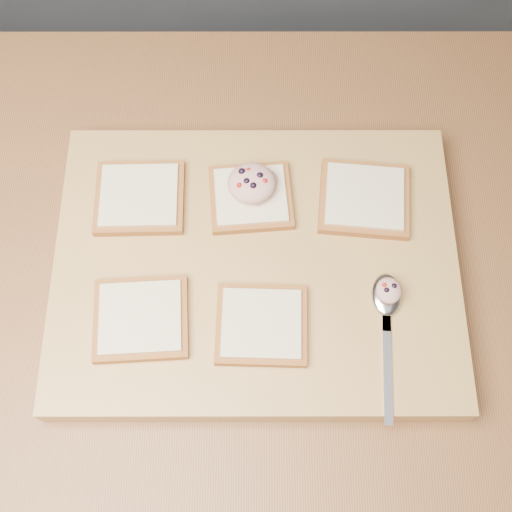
{
  "coord_description": "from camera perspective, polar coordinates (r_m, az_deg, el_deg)",
  "views": [
    {
      "loc": [
        0.12,
        -0.38,
        1.75
      ],
      "look_at": [
        0.12,
        -0.04,
        0.96
      ],
      "focal_mm": 45.0,
      "sensor_mm": 36.0,
      "label": 1
    }
  ],
  "objects": [
    {
      "name": "bread_far_left",
      "position": [
        0.92,
        -10.31,
        5.16
      ],
      "size": [
        0.13,
        0.12,
        0.02
      ],
      "color": "#9A5B27",
      "rests_on": "cutting_board"
    },
    {
      "name": "cutting_board",
      "position": [
        0.9,
        0.0,
        -0.89
      ],
      "size": [
        0.55,
        0.42,
        0.04
      ],
      "primitive_type": "cube",
      "color": "tan",
      "rests_on": "island_counter"
    },
    {
      "name": "spoon",
      "position": [
        0.86,
        11.54,
        -4.3
      ],
      "size": [
        0.04,
        0.2,
        0.01
      ],
      "color": "silver",
      "rests_on": "cutting_board"
    },
    {
      "name": "bread_near_center",
      "position": [
        0.84,
        0.49,
        -6.11
      ],
      "size": [
        0.12,
        0.11,
        0.02
      ],
      "color": "#9A5B27",
      "rests_on": "cutting_board"
    },
    {
      "name": "tuna_salad_dollop",
      "position": [
        0.89,
        -0.39,
        6.52
      ],
      "size": [
        0.07,
        0.06,
        0.03
      ],
      "color": "tan",
      "rests_on": "bread_far_center"
    },
    {
      "name": "island_counter",
      "position": [
        1.36,
        -5.23,
        -6.83
      ],
      "size": [
        2.0,
        0.8,
        0.9
      ],
      "color": "slate",
      "rests_on": "ground"
    },
    {
      "name": "bread_far_right",
      "position": [
        0.92,
        9.59,
        5.07
      ],
      "size": [
        0.14,
        0.13,
        0.02
      ],
      "color": "#9A5B27",
      "rests_on": "cutting_board"
    },
    {
      "name": "spoon_salad",
      "position": [
        0.85,
        11.72,
        -3.0
      ],
      "size": [
        0.03,
        0.04,
        0.02
      ],
      "color": "tan",
      "rests_on": "spoon"
    },
    {
      "name": "bread_near_left",
      "position": [
        0.85,
        -10.2,
        -5.48
      ],
      "size": [
        0.13,
        0.12,
        0.02
      ],
      "color": "#9A5B27",
      "rests_on": "cutting_board"
    },
    {
      "name": "bread_far_center",
      "position": [
        0.91,
        -0.47,
        5.26
      ],
      "size": [
        0.12,
        0.11,
        0.02
      ],
      "color": "#9A5B27",
      "rests_on": "cutting_board"
    },
    {
      "name": "ground",
      "position": [
        1.8,
        -3.99,
        -10.89
      ],
      "size": [
        4.0,
        4.0,
        0.0
      ],
      "primitive_type": "plane",
      "color": "#515459",
      "rests_on": "ground"
    }
  ]
}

